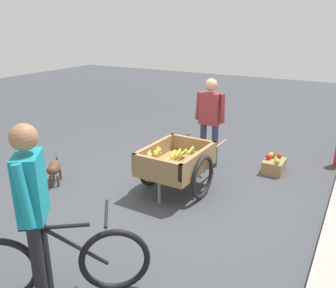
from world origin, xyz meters
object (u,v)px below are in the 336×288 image
at_px(bicycle, 59,263).
at_px(cyclist_person, 32,200).
at_px(vendor_person, 210,115).
at_px(apple_crate, 274,165).
at_px(dog, 54,168).
at_px(fruit_cart, 176,164).

bearing_deg(bicycle, cyclist_person, -52.36).
relative_size(vendor_person, cyclist_person, 0.92).
xyz_separation_m(vendor_person, cyclist_person, (3.66, -0.04, 0.09)).
height_order(vendor_person, cyclist_person, cyclist_person).
distance_m(bicycle, apple_crate, 3.97).
xyz_separation_m(vendor_person, apple_crate, (-0.27, 1.08, -0.78)).
height_order(vendor_person, dog, vendor_person).
bearing_deg(dog, apple_crate, 127.24).
xyz_separation_m(fruit_cart, vendor_person, (-1.14, 0.03, 0.48)).
height_order(fruit_cart, cyclist_person, cyclist_person).
xyz_separation_m(fruit_cart, cyclist_person, (2.51, -0.02, 0.57)).
bearing_deg(cyclist_person, fruit_cart, 179.57).
xyz_separation_m(dog, apple_crate, (-2.17, 2.85, -0.14)).
relative_size(bicycle, apple_crate, 3.07).
height_order(bicycle, dog, bicycle).
bearing_deg(fruit_cart, vendor_person, 178.73).
xyz_separation_m(vendor_person, dog, (1.89, -1.77, -0.64)).
bearing_deg(bicycle, fruit_cart, -177.60).
xyz_separation_m(bicycle, cyclist_person, (0.09, -0.12, 0.65)).
distance_m(fruit_cart, dog, 1.90).
bearing_deg(bicycle, vendor_person, -178.78).
bearing_deg(vendor_person, dog, -43.04).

